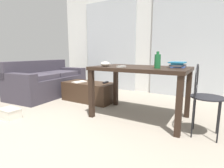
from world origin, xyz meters
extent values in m
plane|color=gray|center=(0.00, 1.27, 0.00)|extent=(8.03, 8.03, 0.00)
cube|color=silver|center=(0.00, 3.35, 1.31)|extent=(5.10, 0.10, 2.63)
cube|color=#B2B7BC|center=(-0.98, 3.26, 1.18)|extent=(1.53, 0.03, 2.35)
cube|color=#B2B7BC|center=(0.98, 3.26, 1.18)|extent=(1.53, 0.03, 2.35)
cube|color=#38333D|center=(-1.75, 1.80, 0.22)|extent=(1.05, 1.84, 0.43)
cube|color=#38333D|center=(-2.10, 1.77, 0.62)|extent=(0.37, 1.78, 0.37)
cube|color=#38333D|center=(-1.83, 2.58, 0.52)|extent=(0.90, 0.28, 0.16)
cube|color=#38333D|center=(-1.68, 1.02, 0.52)|extent=(0.90, 0.28, 0.16)
cube|color=#3E3944|center=(-1.74, 2.15, 0.48)|extent=(0.71, 0.71, 0.10)
cube|color=#3E3944|center=(-1.67, 1.47, 0.48)|extent=(0.71, 0.71, 0.10)
cube|color=#382619|center=(-0.63, 1.89, 0.19)|extent=(1.07, 0.50, 0.39)
cube|color=black|center=(0.62, 1.55, 0.75)|extent=(1.36, 0.84, 0.05)
cube|color=black|center=(-0.01, 1.17, 0.36)|extent=(0.07, 0.07, 0.73)
cube|color=black|center=(1.25, 1.17, 0.36)|extent=(0.07, 0.07, 0.73)
cube|color=black|center=(-0.01, 1.92, 0.36)|extent=(0.07, 0.07, 0.73)
cube|color=black|center=(1.25, 1.92, 0.36)|extent=(0.07, 0.07, 0.73)
cylinder|color=black|center=(1.52, 1.37, 0.47)|extent=(0.37, 0.37, 0.02)
cylinder|color=black|center=(1.66, 1.24, 0.23)|extent=(0.02, 0.02, 0.46)
cylinder|color=black|center=(1.65, 1.50, 0.23)|extent=(0.02, 0.02, 0.46)
cylinder|color=black|center=(1.40, 1.24, 0.23)|extent=(0.02, 0.02, 0.46)
cylinder|color=black|center=(1.39, 1.49, 0.23)|extent=(0.02, 0.02, 0.46)
torus|color=black|center=(1.40, 1.36, 0.67)|extent=(0.03, 0.36, 0.36)
cylinder|color=black|center=(1.40, 1.21, 0.57)|extent=(0.02, 0.02, 0.19)
cylinder|color=black|center=(1.39, 1.52, 0.57)|extent=(0.02, 0.02, 0.19)
cylinder|color=#195B2D|center=(0.92, 1.38, 0.87)|extent=(0.08, 0.08, 0.18)
cylinder|color=#195B2D|center=(0.92, 1.38, 0.98)|extent=(0.04, 0.04, 0.04)
ellipsoid|color=beige|center=(0.14, 1.33, 0.81)|extent=(0.14, 0.14, 0.07)
cube|color=#33519E|center=(1.13, 1.69, 0.78)|extent=(0.19, 0.29, 0.02)
cube|color=#4C4C51|center=(1.12, 1.67, 0.80)|extent=(0.19, 0.27, 0.03)
cube|color=#1E668C|center=(1.11, 1.69, 0.83)|extent=(0.20, 0.28, 0.02)
cube|color=#1E668C|center=(1.11, 1.69, 0.84)|extent=(0.21, 0.30, 0.02)
cube|color=#B7B7B2|center=(0.43, 1.30, 0.79)|extent=(0.09, 0.15, 0.02)
cube|color=#9EA0A5|center=(0.84, 1.61, 0.78)|extent=(0.06, 0.05, 0.00)
torus|color=orange|center=(0.80, 1.64, 0.78)|extent=(0.03, 0.03, 0.00)
cube|color=#9EA0A5|center=(0.83, 1.60, 0.78)|extent=(0.04, 0.06, 0.00)
torus|color=orange|center=(0.81, 1.65, 0.78)|extent=(0.03, 0.03, 0.00)
cube|color=black|center=(-0.30, 2.01, 0.40)|extent=(0.07, 0.18, 0.03)
cube|color=silver|center=(-0.80, 1.80, 0.40)|extent=(0.20, 0.30, 0.02)
cube|color=beige|center=(-1.05, 0.49, 0.06)|extent=(0.31, 0.20, 0.12)
cube|color=beige|center=(-1.05, 0.49, 0.14)|extent=(0.31, 0.21, 0.02)
camera|label=1|loc=(1.58, -0.85, 0.96)|focal=27.73mm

